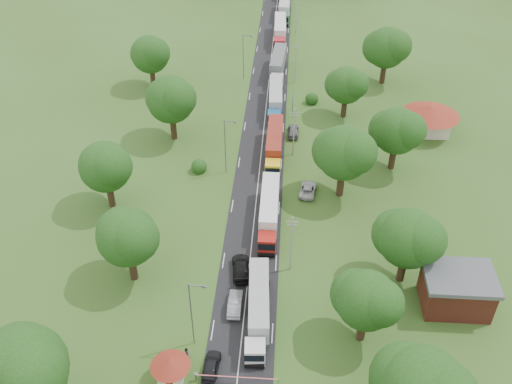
# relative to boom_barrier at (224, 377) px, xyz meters

# --- Properties ---
(ground) EXTENTS (260.00, 260.00, 0.00)m
(ground) POSITION_rel_boom_barrier_xyz_m (1.36, 25.00, -0.89)
(ground) COLOR #314C19
(ground) RESTS_ON ground
(road) EXTENTS (8.00, 200.00, 0.04)m
(road) POSITION_rel_boom_barrier_xyz_m (1.36, 45.00, -0.89)
(road) COLOR black
(road) RESTS_ON ground
(boom_barrier) EXTENTS (9.22, 0.35, 1.18)m
(boom_barrier) POSITION_rel_boom_barrier_xyz_m (0.00, 0.00, 0.00)
(boom_barrier) COLOR slate
(boom_barrier) RESTS_ON ground
(guard_booth) EXTENTS (4.40, 4.40, 3.45)m
(guard_booth) POSITION_rel_boom_barrier_xyz_m (-5.84, -0.00, 1.27)
(guard_booth) COLOR beige
(guard_booth) RESTS_ON ground
(info_sign) EXTENTS (0.12, 3.10, 4.10)m
(info_sign) POSITION_rel_boom_barrier_xyz_m (6.56, 60.00, 2.11)
(info_sign) COLOR slate
(info_sign) RESTS_ON ground
(pole_1) EXTENTS (1.60, 0.24, 9.00)m
(pole_1) POSITION_rel_boom_barrier_xyz_m (6.86, 18.00, 3.79)
(pole_1) COLOR gray
(pole_1) RESTS_ON ground
(pole_2) EXTENTS (1.60, 0.24, 9.00)m
(pole_2) POSITION_rel_boom_barrier_xyz_m (6.86, 46.00, 3.79)
(pole_2) COLOR gray
(pole_2) RESTS_ON ground
(pole_3) EXTENTS (1.60, 0.24, 9.00)m
(pole_3) POSITION_rel_boom_barrier_xyz_m (6.86, 74.00, 3.79)
(pole_3) COLOR gray
(pole_3) RESTS_ON ground
(pole_4) EXTENTS (1.60, 0.24, 9.00)m
(pole_4) POSITION_rel_boom_barrier_xyz_m (6.86, 102.00, 3.79)
(pole_4) COLOR gray
(pole_4) RESTS_ON ground
(lamp_0) EXTENTS (2.03, 0.22, 10.00)m
(lamp_0) POSITION_rel_boom_barrier_xyz_m (-3.99, 5.00, 4.66)
(lamp_0) COLOR slate
(lamp_0) RESTS_ON ground
(lamp_1) EXTENTS (2.03, 0.22, 10.00)m
(lamp_1) POSITION_rel_boom_barrier_xyz_m (-3.99, 40.00, 4.66)
(lamp_1) COLOR slate
(lamp_1) RESTS_ON ground
(lamp_2) EXTENTS (2.03, 0.22, 10.00)m
(lamp_2) POSITION_rel_boom_barrier_xyz_m (-3.99, 75.00, 4.66)
(lamp_2) COLOR slate
(lamp_2) RESTS_ON ground
(tree_2) EXTENTS (8.00, 8.00, 10.10)m
(tree_2) POSITION_rel_boom_barrier_xyz_m (15.35, 7.14, 5.70)
(tree_2) COLOR #382616
(tree_2) RESTS_ON ground
(tree_3) EXTENTS (8.80, 8.80, 11.07)m
(tree_3) POSITION_rel_boom_barrier_xyz_m (21.35, 17.16, 6.33)
(tree_3) COLOR #382616
(tree_3) RESTS_ON ground
(tree_4) EXTENTS (9.60, 9.60, 12.05)m
(tree_4) POSITION_rel_boom_barrier_xyz_m (14.34, 35.17, 6.96)
(tree_4) COLOR #382616
(tree_4) RESTS_ON ground
(tree_5) EXTENTS (8.80, 8.80, 11.07)m
(tree_5) POSITION_rel_boom_barrier_xyz_m (23.35, 43.16, 6.33)
(tree_5) COLOR #382616
(tree_5) RESTS_ON ground
(tree_6) EXTENTS (8.00, 8.00, 10.10)m
(tree_6) POSITION_rel_boom_barrier_xyz_m (16.35, 60.14, 5.70)
(tree_6) COLOR #382616
(tree_6) RESTS_ON ground
(tree_7) EXTENTS (9.60, 9.60, 12.05)m
(tree_7) POSITION_rel_boom_barrier_xyz_m (25.34, 75.17, 6.96)
(tree_7) COLOR #382616
(tree_7) RESTS_ON ground
(tree_9) EXTENTS (9.60, 9.60, 12.05)m
(tree_9) POSITION_rel_boom_barrier_xyz_m (-18.66, -4.83, 6.96)
(tree_9) COLOR #382616
(tree_9) RESTS_ON ground
(tree_10) EXTENTS (8.80, 8.80, 11.07)m
(tree_10) POSITION_rel_boom_barrier_xyz_m (-13.65, 15.16, 6.33)
(tree_10) COLOR #382616
(tree_10) RESTS_ON ground
(tree_11) EXTENTS (8.80, 8.80, 11.07)m
(tree_11) POSITION_rel_boom_barrier_xyz_m (-20.65, 30.16, 6.33)
(tree_11) COLOR #382616
(tree_11) RESTS_ON ground
(tree_12) EXTENTS (9.60, 9.60, 12.05)m
(tree_12) POSITION_rel_boom_barrier_xyz_m (-14.66, 50.17, 6.96)
(tree_12) COLOR #382616
(tree_12) RESTS_ON ground
(tree_13) EXTENTS (8.80, 8.80, 11.07)m
(tree_13) POSITION_rel_boom_barrier_xyz_m (-22.65, 70.16, 6.33)
(tree_13) COLOR #382616
(tree_13) RESTS_ON ground
(house_brick) EXTENTS (8.60, 6.60, 5.20)m
(house_brick) POSITION_rel_boom_barrier_xyz_m (27.36, 13.00, 1.76)
(house_brick) COLOR maroon
(house_brick) RESTS_ON ground
(house_cream) EXTENTS (10.08, 10.08, 5.80)m
(house_cream) POSITION_rel_boom_barrier_xyz_m (31.36, 55.00, 2.75)
(house_cream) COLOR beige
(house_cream) RESTS_ON ground
(truck_0) EXTENTS (3.05, 14.15, 3.91)m
(truck_0) POSITION_rel_boom_barrier_xyz_m (3.15, 9.10, 1.18)
(truck_0) COLOR silver
(truck_0) RESTS_ON ground
(truck_1) EXTENTS (2.56, 14.86, 4.12)m
(truck_1) POSITION_rel_boom_barrier_xyz_m (3.58, 27.55, 1.30)
(truck_1) COLOR #A01912
(truck_1) RESTS_ON ground
(truck_2) EXTENTS (2.63, 14.98, 4.15)m
(truck_2) POSITION_rel_boom_barrier_xyz_m (3.62, 45.60, 1.31)
(truck_2) COLOR yellow
(truck_2) RESTS_ON ground
(truck_3) EXTENTS (2.85, 14.57, 4.03)m
(truck_3) POSITION_rel_boom_barrier_xyz_m (3.19, 62.11, 1.25)
(truck_3) COLOR #185A92
(truck_3) RESTS_ON ground
(truck_4) EXTENTS (3.41, 15.42, 4.26)m
(truck_4) POSITION_rel_boom_barrier_xyz_m (3.14, 77.62, 1.37)
(truck_4) COLOR #B2B2B2
(truck_4) RESTS_ON ground
(truck_5) EXTENTS (3.10, 15.80, 4.37)m
(truck_5) POSITION_rel_boom_barrier_xyz_m (2.97, 96.93, 1.43)
(truck_5) COLOR red
(truck_5) RESTS_ON ground
(truck_6) EXTENTS (2.94, 15.47, 4.28)m
(truck_6) POSITION_rel_boom_barrier_xyz_m (3.64, 113.14, 1.38)
(truck_6) COLOR #296E32
(truck_6) RESTS_ON ground
(car_lane_front) EXTENTS (2.00, 4.35, 1.45)m
(car_lane_front) POSITION_rel_boom_barrier_xyz_m (-1.64, 1.50, -0.17)
(car_lane_front) COLOR black
(car_lane_front) RESTS_ON ground
(car_lane_mid) EXTENTS (1.69, 4.77, 1.57)m
(car_lane_mid) POSITION_rel_boom_barrier_xyz_m (0.15, 10.69, -0.11)
(car_lane_mid) COLOR gray
(car_lane_mid) RESTS_ON ground
(car_lane_rear) EXTENTS (3.04, 5.98, 1.66)m
(car_lane_rear) POSITION_rel_boom_barrier_xyz_m (0.36, 16.91, -0.06)
(car_lane_rear) COLOR black
(car_lane_rear) RESTS_ON ground
(car_verge_near) EXTENTS (3.10, 5.44, 1.43)m
(car_verge_near) POSITION_rel_boom_barrier_xyz_m (9.36, 35.13, -0.18)
(car_verge_near) COLOR #B6B6B6
(car_verge_near) RESTS_ON ground
(car_verge_far) EXTENTS (1.98, 4.87, 1.65)m
(car_verge_far) POSITION_rel_boom_barrier_xyz_m (6.86, 52.67, -0.06)
(car_verge_far) COLOR slate
(car_verge_far) RESTS_ON ground
(pedestrian_booth) EXTENTS (0.93, 0.98, 1.60)m
(pedestrian_booth) POSITION_rel_boom_barrier_xyz_m (-4.65, 2.83, -0.09)
(pedestrian_booth) COLOR gray
(pedestrian_booth) RESTS_ON ground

